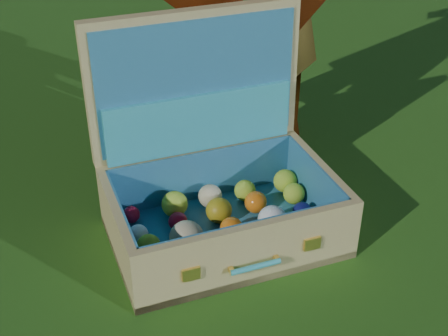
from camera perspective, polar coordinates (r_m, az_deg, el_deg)
ground at (r=1.68m, az=-6.64°, el=-10.24°), size 60.00×60.00×0.00m
suitcase at (r=1.76m, az=-0.74°, el=-0.72°), size 0.75×0.65×0.60m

